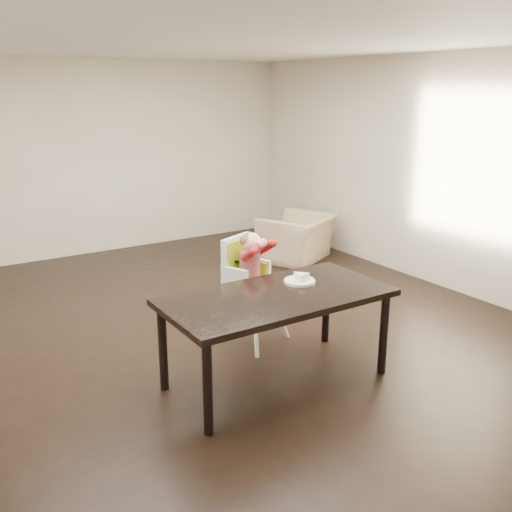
{
  "coord_description": "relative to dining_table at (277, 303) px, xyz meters",
  "views": [
    {
      "loc": [
        -2.41,
        -4.49,
        2.29
      ],
      "look_at": [
        0.12,
        -0.57,
        0.92
      ],
      "focal_mm": 40.0,
      "sensor_mm": 36.0,
      "label": 1
    }
  ],
  "objects": [
    {
      "name": "ground",
      "position": [
        0.0,
        1.06,
        -0.67
      ],
      "size": [
        7.0,
        7.0,
        0.0
      ],
      "primitive_type": "plane",
      "color": "black",
      "rests_on": "ground"
    },
    {
      "name": "armchair",
      "position": [
        2.2,
        2.68,
        -0.26
      ],
      "size": [
        1.12,
        0.97,
        0.83
      ],
      "primitive_type": "imported",
      "rotation": [
        0.0,
        0.0,
        3.6
      ],
      "color": "tan",
      "rests_on": "ground"
    },
    {
      "name": "dining_table",
      "position": [
        0.0,
        0.0,
        0.0
      ],
      "size": [
        1.8,
        0.9,
        0.75
      ],
      "color": "black",
      "rests_on": "ground"
    },
    {
      "name": "high_chair",
      "position": [
        0.23,
        0.79,
        0.07
      ],
      "size": [
        0.57,
        0.57,
        1.05
      ],
      "rotation": [
        0.0,
        0.0,
        0.4
      ],
      "color": "white",
      "rests_on": "ground"
    },
    {
      "name": "room_walls",
      "position": [
        0.0,
        1.06,
        1.18
      ],
      "size": [
        6.02,
        7.02,
        2.71
      ],
      "color": "beige",
      "rests_on": "ground"
    },
    {
      "name": "plate",
      "position": [
        0.32,
        0.13,
        0.11
      ],
      "size": [
        0.31,
        0.31,
        0.07
      ],
      "rotation": [
        0.0,
        0.0,
        -0.2
      ],
      "color": "white",
      "rests_on": "dining_table"
    }
  ]
}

